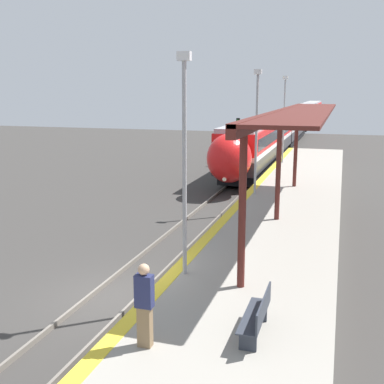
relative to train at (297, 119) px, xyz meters
The scene contains 12 objects.
ground_plane 57.21m from the train, 90.00° to the right, with size 120.00×120.00×0.00m, color #383533.
rail_left 57.21m from the train, 90.72° to the right, with size 0.08×90.00×0.15m, color slate.
rail_right 57.21m from the train, 89.28° to the right, with size 0.08×90.00×0.15m, color slate.
train is the anchor object (origin of this frame).
platform_right 57.34m from the train, 85.95° to the right, with size 4.71×64.00×1.04m.
platform_bench 60.28m from the train, 85.42° to the right, with size 0.44×1.79×0.89m.
person_waiting 61.27m from the train, 87.49° to the right, with size 0.36×0.23×1.78m.
railway_signal 30.10m from the train, 93.92° to the right, with size 0.28×0.28×3.93m.
lamppost_near 57.25m from the train, 87.79° to the right, with size 0.36×0.20×6.14m.
lamppost_mid 45.91m from the train, 87.24° to the right, with size 0.36×0.20×6.14m.
lamppost_far 34.59m from the train, 86.33° to the right, with size 0.36×0.20×6.14m.
station_canopy 50.70m from the train, 84.90° to the right, with size 2.02×17.38×4.42m.
Camera 1 is at (6.29, -12.34, 6.18)m, focal length 45.00 mm.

